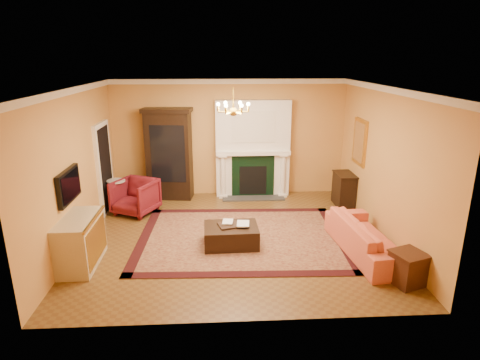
{
  "coord_description": "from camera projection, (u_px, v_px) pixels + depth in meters",
  "views": [
    {
      "loc": [
        -0.3,
        -7.5,
        3.55
      ],
      "look_at": [
        0.14,
        0.3,
        1.12
      ],
      "focal_mm": 30.0,
      "sensor_mm": 36.0,
      "label": 1
    }
  ],
  "objects": [
    {
      "name": "fireplace",
      "position": [
        253.0,
        151.0,
        10.35
      ],
      "size": [
        1.9,
        0.7,
        2.5
      ],
      "color": "white",
      "rests_on": "wall_back"
    },
    {
      "name": "ceiling",
      "position": [
        233.0,
        86.0,
        7.32
      ],
      "size": [
        6.0,
        5.5,
        0.02
      ],
      "primitive_type": "cube",
      "color": "silver",
      "rests_on": "wall_back"
    },
    {
      "name": "end_table",
      "position": [
        407.0,
        269.0,
        6.45
      ],
      "size": [
        0.58,
        0.58,
        0.53
      ],
      "primitive_type": "cube",
      "rotation": [
        0.0,
        0.0,
        0.34
      ],
      "color": "#3C1B10",
      "rests_on": "floor"
    },
    {
      "name": "wall_left",
      "position": [
        75.0,
        168.0,
        7.61
      ],
      "size": [
        0.02,
        5.5,
        3.0
      ],
      "primitive_type": "cube",
      "color": "#CA9548",
      "rests_on": "floor"
    },
    {
      "name": "topiary_left",
      "position": [
        228.0,
        140.0,
        10.18
      ],
      "size": [
        0.18,
        0.18,
        0.47
      ],
      "color": "gray",
      "rests_on": "fireplace"
    },
    {
      "name": "tv_panel",
      "position": [
        69.0,
        186.0,
        7.08
      ],
      "size": [
        0.09,
        0.95,
        0.58
      ],
      "color": "black",
      "rests_on": "wall_left"
    },
    {
      "name": "book_b",
      "position": [
        237.0,
        217.0,
        7.7
      ],
      "size": [
        0.24,
        0.05,
        0.32
      ],
      "primitive_type": "imported",
      "rotation": [
        0.0,
        0.0,
        -0.09
      ],
      "color": "gray",
      "rests_on": "ottoman_tray"
    },
    {
      "name": "gilt_mirror",
      "position": [
        360.0,
        142.0,
        9.22
      ],
      "size": [
        0.06,
        0.76,
        1.05
      ],
      "color": "gold",
      "rests_on": "wall_right"
    },
    {
      "name": "ottoman_tray",
      "position": [
        231.0,
        225.0,
        7.75
      ],
      "size": [
        0.53,
        0.46,
        0.03
      ],
      "primitive_type": "cube",
      "rotation": [
        0.0,
        0.0,
        0.27
      ],
      "color": "black",
      "rests_on": "leather_ottoman"
    },
    {
      "name": "coral_sofa",
      "position": [
        368.0,
        232.0,
        7.42
      ],
      "size": [
        0.85,
        2.25,
        0.86
      ],
      "primitive_type": "imported",
      "rotation": [
        0.0,
        0.0,
        1.67
      ],
      "color": "#D65843",
      "rests_on": "floor"
    },
    {
      "name": "wall_back",
      "position": [
        229.0,
        138.0,
        10.4
      ],
      "size": [
        6.0,
        0.02,
        3.0
      ],
      "primitive_type": "cube",
      "color": "#CA9548",
      "rests_on": "floor"
    },
    {
      "name": "console_table",
      "position": [
        344.0,
        190.0,
        9.85
      ],
      "size": [
        0.41,
        0.7,
        0.78
      ],
      "primitive_type": "cube",
      "rotation": [
        0.0,
        0.0,
        0.01
      ],
      "color": "black",
      "rests_on": "floor"
    },
    {
      "name": "leather_ottoman",
      "position": [
        231.0,
        235.0,
        7.78
      ],
      "size": [
        1.06,
        0.78,
        0.38
      ],
      "primitive_type": "cube",
      "rotation": [
        0.0,
        0.0,
        0.03
      ],
      "color": "black",
      "rests_on": "oriental_rug"
    },
    {
      "name": "floor",
      "position": [
        234.0,
        237.0,
        8.22
      ],
      "size": [
        6.0,
        5.5,
        0.02
      ],
      "primitive_type": "cube",
      "color": "brown",
      "rests_on": "ground"
    },
    {
      "name": "crown_molding",
      "position": [
        231.0,
        87.0,
        8.26
      ],
      "size": [
        6.0,
        5.5,
        0.12
      ],
      "color": "silver",
      "rests_on": "ceiling"
    },
    {
      "name": "wall_right",
      "position": [
        385.0,
        164.0,
        7.93
      ],
      "size": [
        0.02,
        5.5,
        3.0
      ],
      "primitive_type": "cube",
      "color": "#CA9548",
      "rests_on": "floor"
    },
    {
      "name": "doorway",
      "position": [
        105.0,
        168.0,
        9.37
      ],
      "size": [
        0.08,
        1.05,
        2.1
      ],
      "color": "white",
      "rests_on": "wall_left"
    },
    {
      "name": "wingback_armchair",
      "position": [
        135.0,
        195.0,
        9.33
      ],
      "size": [
        1.13,
        1.11,
        0.89
      ],
      "primitive_type": "imported",
      "rotation": [
        0.0,
        0.0,
        -0.45
      ],
      "color": "maroon",
      "rests_on": "floor"
    },
    {
      "name": "pedestal_table",
      "position": [
        117.0,
        193.0,
        9.48
      ],
      "size": [
        0.42,
        0.42,
        0.76
      ],
      "color": "black",
      "rests_on": "floor"
    },
    {
      "name": "commode",
      "position": [
        80.0,
        242.0,
        7.0
      ],
      "size": [
        0.57,
        1.19,
        0.88
      ],
      "primitive_type": "cube",
      "rotation": [
        0.0,
        0.0,
        0.01
      ],
      "color": "#BFAF8C",
      "rests_on": "floor"
    },
    {
      "name": "book_a",
      "position": [
        222.0,
        216.0,
        7.8
      ],
      "size": [
        0.2,
        0.05,
        0.27
      ],
      "primitive_type": "imported",
      "rotation": [
        0.0,
        0.0,
        -0.12
      ],
      "color": "gray",
      "rests_on": "ottoman_tray"
    },
    {
      "name": "oriental_rug",
      "position": [
        242.0,
        237.0,
        8.17
      ],
      "size": [
        4.26,
        3.25,
        0.02
      ],
      "primitive_type": "cube",
      "rotation": [
        0.0,
        0.0,
        -0.03
      ],
      "color": "#41100E",
      "rests_on": "floor"
    },
    {
      "name": "topiary_right",
      "position": [
        278.0,
        141.0,
        10.26
      ],
      "size": [
        0.16,
        0.16,
        0.43
      ],
      "color": "gray",
      "rests_on": "fireplace"
    },
    {
      "name": "china_cabinet",
      "position": [
        169.0,
        156.0,
        10.18
      ],
      "size": [
        1.16,
        0.63,
        2.22
      ],
      "primitive_type": "cube",
      "rotation": [
        0.0,
        0.0,
        -0.12
      ],
      "color": "black",
      "rests_on": "floor"
    },
    {
      "name": "wall_front",
      "position": [
        242.0,
        223.0,
        5.14
      ],
      "size": [
        6.0,
        0.02,
        3.0
      ],
      "primitive_type": "cube",
      "color": "#CA9548",
      "rests_on": "floor"
    },
    {
      "name": "chandelier",
      "position": [
        233.0,
        109.0,
        7.44
      ],
      "size": [
        0.63,
        0.55,
        0.53
      ],
      "color": "gold",
      "rests_on": "ceiling"
    }
  ]
}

